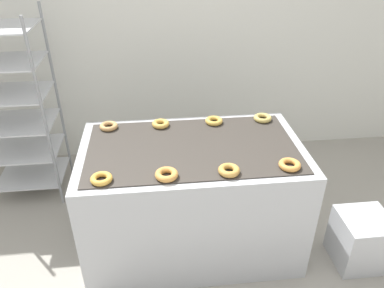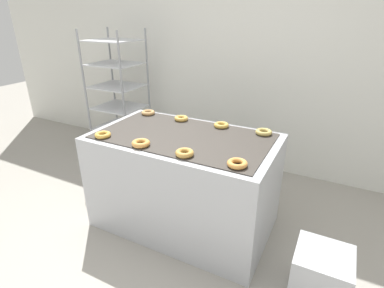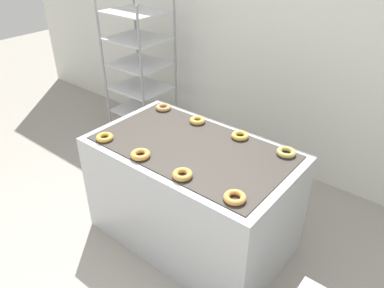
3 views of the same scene
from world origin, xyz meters
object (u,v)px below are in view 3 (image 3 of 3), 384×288
Objects in this scene: baking_rack_cart at (140,76)px; donut_near_left at (105,137)px; donut_near_midright at (182,174)px; donut_far_midright at (240,136)px; donut_far_right at (286,152)px; donut_near_midleft at (140,154)px; donut_far_midleft at (197,120)px; donut_far_left at (163,107)px; donut_near_right at (235,197)px; fryer_machine at (192,194)px.

donut_near_left is (0.82, -1.17, 0.06)m from baking_rack_cart.
donut_near_midright is 1.01× the size of donut_far_midright.
donut_far_right is at bearing -14.56° from baking_rack_cart.
donut_near_midleft and donut_near_midright have the same top height.
donut_near_midright is 0.76m from donut_far_right.
donut_far_midleft is (1.19, -0.52, 0.06)m from baking_rack_cart.
donut_far_midleft is (0.38, -0.01, 0.00)m from donut_far_left.
donut_near_left is 1.01m from donut_far_midright.
donut_far_midleft reaches higher than donut_far_midright.
donut_near_midleft is at bearing -178.51° from donut_near_right.
donut_near_midleft is 0.65m from donut_far_midleft.
donut_far_left reaches higher than fryer_machine.
baking_rack_cart is at bearing 125.15° from donut_near_left.
donut_near_midleft is 0.76m from donut_near_right.
donut_near_right is at bearing 2.70° from donut_near_midright.
donut_near_left is at bearing -89.17° from donut_far_left.
donut_near_midleft is at bearing -139.35° from donut_far_right.
donut_near_right is (1.96, -1.15, 0.06)m from baking_rack_cart.
baking_rack_cart is at bearing 149.63° from donut_near_right.
donut_near_midleft reaches higher than donut_far_right.
fryer_machine is 11.60× the size of donut_far_midright.
donut_far_left and donut_far_right have the same top height.
donut_far_midright is at bearing 57.92° from fryer_machine.
donut_far_left is 1.01× the size of donut_far_midright.
donut_near_midright is at bearing 0.26° from donut_near_midleft.
donut_near_midright is (1.58, -1.17, 0.06)m from baking_rack_cart.
baking_rack_cart reaches higher than fryer_machine.
baking_rack_cart is at bearing 147.63° from donut_far_left.
donut_near_right is at bearing -28.91° from donut_far_left.
donut_far_right is (0.58, 0.33, 0.46)m from fryer_machine.
donut_far_right is (0.38, 0.01, 0.00)m from donut_far_midright.
donut_near_midright is (0.76, -0.00, 0.00)m from donut_near_left.
donut_near_left is 1.14m from donut_near_right.
donut_far_midright is at bearing 120.25° from donut_near_right.
donut_far_right is at bearing 0.78° from donut_far_midleft.
donut_near_midleft is 0.76m from donut_far_midright.
fryer_machine is 0.79m from donut_near_right.
donut_far_left is at bearing -32.37° from baking_rack_cart.
donut_near_midleft is at bearing -0.35° from donut_near_left.
donut_near_left is 0.98× the size of donut_far_left.
donut_near_midleft is 1.05× the size of donut_far_left.
donut_near_right is at bearing -30.37° from baking_rack_cart.
donut_far_midleft is 0.40m from donut_far_midright.
donut_near_midright reaches higher than donut_near_right.
fryer_machine is at bearing 60.30° from donut_near_midleft.
donut_near_midleft is at bearing -89.11° from donut_far_midleft.
fryer_machine is at bearing -122.08° from donut_far_midright.
fryer_machine is 0.93× the size of baking_rack_cart.
donut_near_right is at bearing -59.75° from donut_far_midright.
donut_near_midright is 1.00× the size of donut_far_left.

